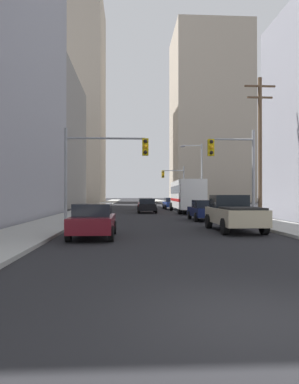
# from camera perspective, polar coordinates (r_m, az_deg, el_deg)

# --- Properties ---
(ground_plane) EXTENTS (400.00, 400.00, 0.00)m
(ground_plane) POSITION_cam_1_polar(r_m,az_deg,el_deg) (5.99, 17.01, -19.03)
(ground_plane) COLOR black
(sidewalk_left) EXTENTS (3.26, 160.00, 0.15)m
(sidewalk_left) POSITION_cam_1_polar(r_m,az_deg,el_deg) (55.58, -8.31, -2.33)
(sidewalk_left) COLOR #9E9E99
(sidewalk_left) RESTS_ON ground
(sidewalk_right) EXTENTS (3.26, 160.00, 0.15)m
(sidewalk_right) POSITION_cam_1_polar(r_m,az_deg,el_deg) (56.07, 5.87, -2.32)
(sidewalk_right) COLOR #9E9E99
(sidewalk_right) RESTS_ON ground
(city_bus) EXTENTS (2.89, 11.58, 3.40)m
(city_bus) POSITION_cam_1_polar(r_m,az_deg,el_deg) (39.05, 5.89, -0.42)
(city_bus) COLOR silver
(city_bus) RESTS_ON ground
(pickup_truck_beige) EXTENTS (2.20, 5.43, 1.90)m
(pickup_truck_beige) POSITION_cam_1_polar(r_m,az_deg,el_deg) (19.43, 13.20, -3.32)
(pickup_truck_beige) COLOR #C6B793
(pickup_truck_beige) RESTS_ON ground
(sedan_maroon) EXTENTS (1.95, 4.21, 1.52)m
(sedan_maroon) POSITION_cam_1_polar(r_m,az_deg,el_deg) (16.10, -8.99, -4.50)
(sedan_maroon) COLOR maroon
(sedan_maroon) RESTS_ON ground
(sedan_navy) EXTENTS (1.95, 4.22, 1.52)m
(sedan_navy) POSITION_cam_1_polar(r_m,az_deg,el_deg) (26.88, 8.73, -2.87)
(sedan_navy) COLOR #141E4C
(sedan_navy) RESTS_ON ground
(sedan_black) EXTENTS (1.95, 4.24, 1.52)m
(sedan_black) POSITION_cam_1_polar(r_m,az_deg,el_deg) (37.65, -0.41, -2.18)
(sedan_black) COLOR black
(sedan_black) RESTS_ON ground
(sedan_red) EXTENTS (1.95, 4.26, 1.52)m
(sedan_red) POSITION_cam_1_polar(r_m,az_deg,el_deg) (44.25, -0.65, -1.92)
(sedan_red) COLOR maroon
(sedan_red) RESTS_ON ground
(sedan_blue) EXTENTS (1.95, 4.26, 1.52)m
(sedan_blue) POSITION_cam_1_polar(r_m,az_deg,el_deg) (47.54, 3.46, -1.82)
(sedan_blue) COLOR navy
(sedan_blue) RESTS_ON ground
(traffic_signal_near_left) EXTENTS (5.16, 0.44, 6.00)m
(traffic_signal_near_left) POSITION_cam_1_polar(r_m,az_deg,el_deg) (22.28, -7.47, 5.21)
(traffic_signal_near_left) COLOR gray
(traffic_signal_near_left) RESTS_ON ground
(traffic_signal_near_right) EXTENTS (3.00, 0.44, 6.00)m
(traffic_signal_near_right) POSITION_cam_1_polar(r_m,az_deg,el_deg) (23.16, 13.34, 4.75)
(traffic_signal_near_right) COLOR gray
(traffic_signal_near_right) RESTS_ON ground
(traffic_signal_far_right) EXTENTS (3.30, 0.44, 6.00)m
(traffic_signal_far_right) POSITION_cam_1_polar(r_m,az_deg,el_deg) (51.46, 3.97, 1.91)
(traffic_signal_far_right) COLOR gray
(traffic_signal_far_right) RESTS_ON ground
(utility_pole_right) EXTENTS (2.20, 0.28, 10.17)m
(utility_pole_right) POSITION_cam_1_polar(r_m,az_deg,el_deg) (26.51, 17.20, 7.06)
(utility_pole_right) COLOR brown
(utility_pole_right) RESTS_ON ground
(street_lamp_right) EXTENTS (2.47, 0.32, 7.50)m
(street_lamp_right) POSITION_cam_1_polar(r_m,az_deg,el_deg) (39.53, 7.78, 3.39)
(street_lamp_right) COLOR gray
(street_lamp_right) RESTS_ON ground
(building_left_far_tower) EXTENTS (16.25, 19.61, 51.90)m
(building_left_far_tower) POSITION_cam_1_polar(r_m,az_deg,el_deg) (97.00, -12.33, 13.92)
(building_left_far_tower) COLOR #B7A893
(building_left_far_tower) RESTS_ON ground
(building_right_far_highrise) EXTENTS (19.26, 19.23, 45.26)m
(building_right_far_highrise) POSITION_cam_1_polar(r_m,az_deg,el_deg) (98.98, 9.49, 11.65)
(building_right_far_highrise) COLOR #B7A893
(building_right_far_highrise) RESTS_ON ground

